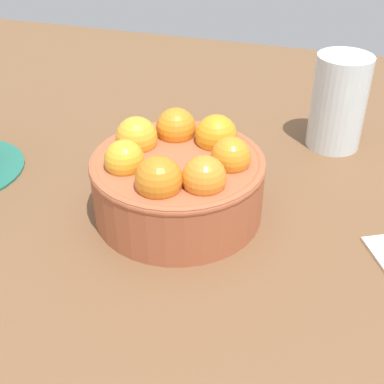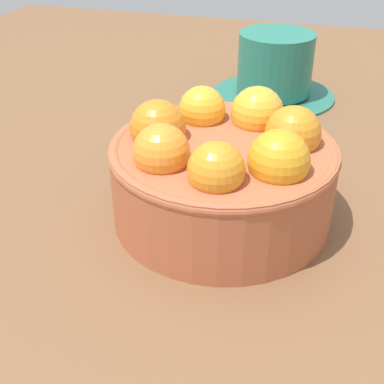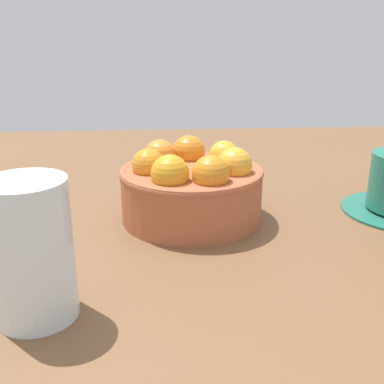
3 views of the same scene
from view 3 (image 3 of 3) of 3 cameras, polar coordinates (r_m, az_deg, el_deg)
The scene contains 3 objects.
ground_plane at distance 57.38cm, azimuth -0.07°, elevation -5.36°, with size 124.86×109.62×4.58cm, color brown.
terracotta_bowl at distance 54.96cm, azimuth -0.06°, elevation 0.80°, with size 17.17×17.17×9.24cm.
water_glass at distance 37.63cm, azimuth -19.51°, elevation -6.92°, with size 6.58×6.58×11.48cm, color silver.
Camera 3 is at (-3.56, -52.02, 21.66)cm, focal length 42.63 mm.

